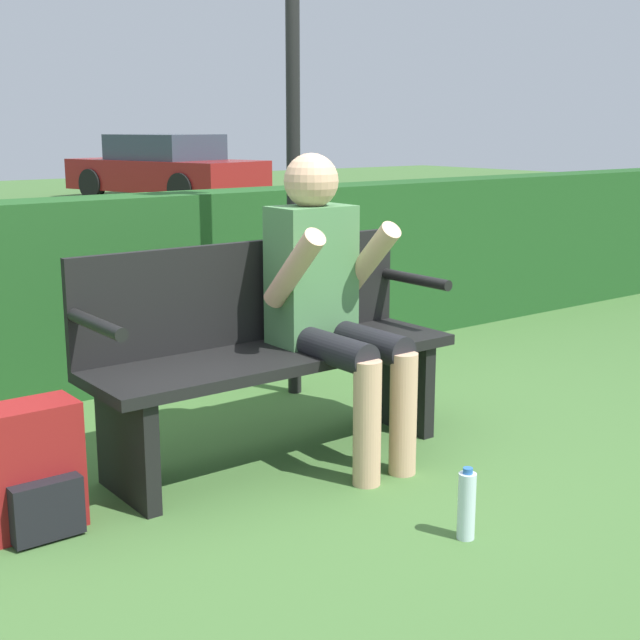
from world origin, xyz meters
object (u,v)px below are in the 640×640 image
object	(u,v)px
person_seated	(329,292)
signpost	(294,129)
water_bottle	(467,505)
park_bench	(268,350)
backpack	(33,471)
parked_car	(166,169)

from	to	relation	value
person_seated	signpost	bearing A→B (deg)	63.29
person_seated	water_bottle	size ratio (longest dim) A/B	4.98
signpost	park_bench	bearing A→B (deg)	-132.94
park_bench	signpost	xyz separation A→B (m)	(0.62, 0.67, 0.90)
backpack	water_bottle	size ratio (longest dim) A/B	1.77
water_bottle	park_bench	bearing A→B (deg)	94.71
water_bottle	signpost	world-z (taller)	signpost
signpost	parked_car	size ratio (longest dim) A/B	0.59
person_seated	water_bottle	bearing A→B (deg)	-97.86
backpack	parked_car	size ratio (longest dim) A/B	0.11
parked_car	person_seated	bearing A→B (deg)	138.40
person_seated	backpack	xyz separation A→B (m)	(-1.27, 0.03, -0.49)
backpack	water_bottle	distance (m)	1.49
person_seated	parked_car	xyz separation A→B (m)	(5.77, 12.44, -0.13)
park_bench	person_seated	world-z (taller)	person_seated
parked_car	backpack	bearing A→B (deg)	133.73
park_bench	person_seated	bearing A→B (deg)	-32.17
park_bench	parked_car	distance (m)	13.68
parked_car	water_bottle	bearing A→B (deg)	139.48
person_seated	signpost	distance (m)	1.12
water_bottle	person_seated	bearing A→B (deg)	82.14
water_bottle	signpost	bearing A→B (deg)	72.92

